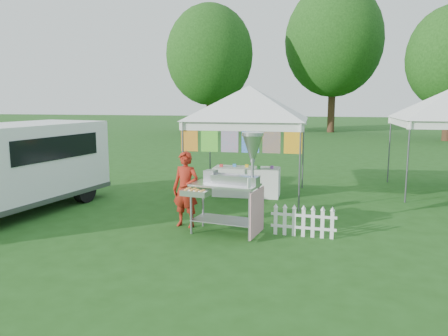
# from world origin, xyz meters

# --- Properties ---
(ground) EXTENTS (120.00, 120.00, 0.00)m
(ground) POSITION_xyz_m (0.00, 0.00, 0.00)
(ground) COLOR #1E4A15
(ground) RESTS_ON ground
(canopy_main) EXTENTS (4.24, 4.24, 3.45)m
(canopy_main) POSITION_xyz_m (0.00, 3.49, 2.99)
(canopy_main) COLOR #59595E
(canopy_main) RESTS_ON ground
(tree_left) EXTENTS (6.40, 6.40, 9.53)m
(tree_left) POSITION_xyz_m (-6.00, 24.00, 5.83)
(tree_left) COLOR #3A2415
(tree_left) RESTS_ON ground
(tree_mid) EXTENTS (7.60, 7.60, 11.52)m
(tree_mid) POSITION_xyz_m (3.00, 28.00, 7.14)
(tree_mid) COLOR #3A2415
(tree_mid) RESTS_ON ground
(donut_cart) EXTENTS (1.58, 0.98, 2.02)m
(donut_cart) POSITION_xyz_m (0.25, 0.03, 1.19)
(donut_cart) COLOR gray
(donut_cart) RESTS_ON ground
(vendor) EXTENTS (0.64, 0.48, 1.58)m
(vendor) POSITION_xyz_m (-0.85, 0.39, 0.79)
(vendor) COLOR maroon
(vendor) RESTS_ON ground
(cargo_van) EXTENTS (2.85, 5.24, 2.06)m
(cargo_van) POSITION_xyz_m (-5.14, 0.66, 1.11)
(cargo_van) COLOR white
(cargo_van) RESTS_ON ground
(picket_fence) EXTENTS (1.26, 0.11, 0.56)m
(picket_fence) POSITION_xyz_m (1.57, 0.16, 0.29)
(picket_fence) COLOR white
(picket_fence) RESTS_ON ground
(display_table) EXTENTS (1.80, 0.70, 0.79)m
(display_table) POSITION_xyz_m (-0.06, 3.54, 0.39)
(display_table) COLOR white
(display_table) RESTS_ON ground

